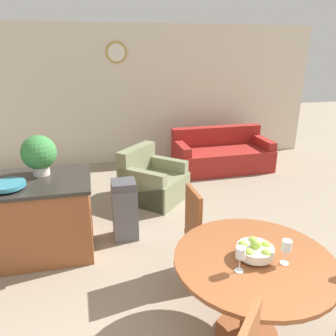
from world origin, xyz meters
TOP-DOWN VIEW (x-y plane):
  - wall_back at (-0.00, 5.86)m, footprint 8.00×0.09m
  - dining_table at (0.45, 1.11)m, footprint 1.22×1.22m
  - dining_chair_far_side at (0.34, 1.94)m, footprint 0.43×0.43m
  - fruit_bowl at (0.45, 1.11)m, footprint 0.28×0.28m
  - wine_glass_left at (0.27, 0.99)m, footprint 0.07×0.07m
  - wine_glass_right at (0.63, 1.00)m, footprint 0.07×0.07m
  - kitchen_island at (-1.45, 2.79)m, footprint 1.45×0.90m
  - teal_bowl at (-1.55, 2.60)m, footprint 0.35×0.35m
  - potted_plant at (-1.26, 2.95)m, footprint 0.38×0.38m
  - trash_bin at (-0.35, 2.87)m, footprint 0.30×0.30m
  - couch at (1.77, 4.95)m, footprint 1.85×0.92m
  - armchair at (0.19, 3.90)m, footprint 1.16×1.16m

SIDE VIEW (x-z plane):
  - couch at x=1.77m, z-range -0.12..0.67m
  - armchair at x=0.19m, z-range -0.13..0.68m
  - trash_bin at x=-0.35m, z-range 0.00..0.75m
  - kitchen_island at x=-1.45m, z-range 0.00..0.89m
  - dining_chair_far_side at x=0.34m, z-range 0.04..1.02m
  - dining_table at x=0.45m, z-range 0.21..0.97m
  - fruit_bowl at x=0.45m, z-range 0.75..0.91m
  - wine_glass_left at x=0.27m, z-range 0.81..1.00m
  - wine_glass_right at x=0.63m, z-range 0.81..1.00m
  - teal_bowl at x=-1.55m, z-range 0.90..0.97m
  - potted_plant at x=-1.26m, z-range 0.92..1.37m
  - wall_back at x=0.00m, z-range 0.00..2.70m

